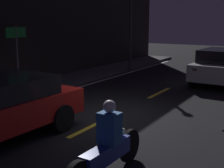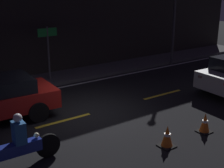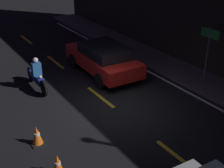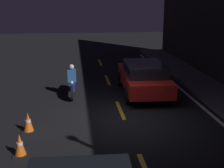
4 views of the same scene
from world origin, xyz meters
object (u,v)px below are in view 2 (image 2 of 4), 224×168
object	(u,v)px
traffic_cone_mid	(205,123)
shop_sign	(48,43)
motorcycle	(16,146)
street_lamp	(175,6)
traffic_cone_near	(167,136)

from	to	relation	value
traffic_cone_mid	shop_sign	bearing A→B (deg)	102.98
traffic_cone_mid	shop_sign	distance (m)	7.85
motorcycle	shop_sign	bearing A→B (deg)	60.79
street_lamp	traffic_cone_mid	bearing A→B (deg)	-128.33
motorcycle	street_lamp	xyz separation A→B (m)	(10.51, 5.15, 2.67)
traffic_cone_near	shop_sign	distance (m)	7.65
motorcycle	street_lamp	size ratio (longest dim) A/B	0.40
traffic_cone_mid	street_lamp	bearing A→B (deg)	51.67
motorcycle	traffic_cone_near	xyz separation A→B (m)	(3.74, -1.40, -0.26)
traffic_cone_near	traffic_cone_mid	xyz separation A→B (m)	(1.58, -0.01, -0.00)
traffic_cone_near	street_lamp	xyz separation A→B (m)	(6.77, 6.55, 2.93)
shop_sign	street_lamp	xyz separation A→B (m)	(6.92, -0.94, 1.40)
traffic_cone_near	motorcycle	bearing A→B (deg)	159.52
traffic_cone_near	street_lamp	distance (m)	9.86
shop_sign	street_lamp	size ratio (longest dim) A/B	0.42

